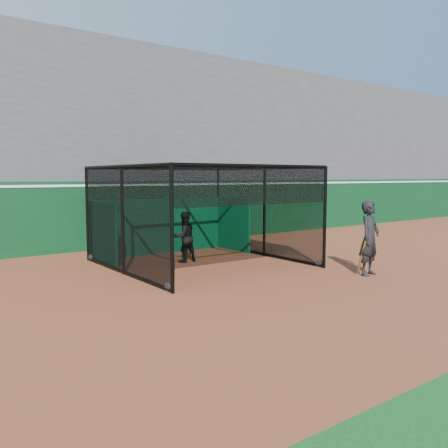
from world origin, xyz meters
TOP-DOWN VIEW (x-y plane):
  - ground at (0.00, 0.00)m, footprint 120.00×120.00m
  - outfield_wall at (0.00, 8.50)m, footprint 50.00×0.50m
  - grandstand at (0.00, 12.27)m, footprint 50.00×7.85m
  - batting_cage at (0.87, 3.76)m, footprint 5.20×5.41m
  - batter at (0.66, 4.37)m, footprint 0.77×0.60m
  - on_deck_player at (3.65, -0.31)m, footprint 0.83×0.64m

SIDE VIEW (x-z plane):
  - ground at x=0.00m, z-range 0.00..0.00m
  - batter at x=0.66m, z-range 0.00..1.58m
  - on_deck_player at x=3.65m, z-range 0.00..2.01m
  - outfield_wall at x=0.00m, z-range 0.04..2.54m
  - batting_cage at x=0.87m, z-range 0.00..2.94m
  - grandstand at x=0.00m, z-range 0.00..8.95m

